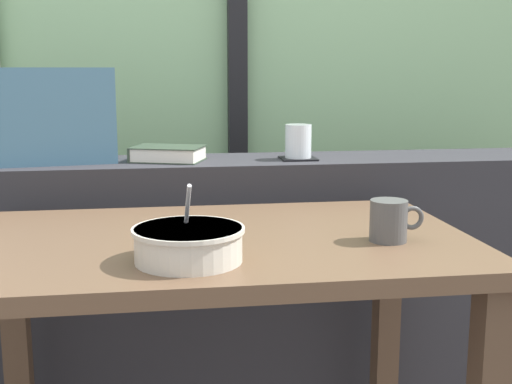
{
  "coord_description": "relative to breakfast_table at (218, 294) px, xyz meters",
  "views": [
    {
      "loc": [
        -0.14,
        -1.35,
        1.08
      ],
      "look_at": [
        0.11,
        0.32,
        0.77
      ],
      "focal_mm": 46.85,
      "sensor_mm": 36.0,
      "label": 1
    }
  ],
  "objects": [
    {
      "name": "window_divider_post",
      "position": [
        0.19,
        1.15,
        0.69
      ],
      "size": [
        0.07,
        0.05,
        2.6
      ],
      "primitive_type": "cube",
      "color": "black",
      "rests_on": "ground"
    },
    {
      "name": "dark_console_ledge",
      "position": [
        0.02,
        0.54,
        -0.2
      ],
      "size": [
        2.8,
        0.29,
        0.83
      ],
      "primitive_type": "cube",
      "color": "#2D2D33",
      "rests_on": "ground"
    },
    {
      "name": "breakfast_table",
      "position": [
        0.0,
        0.0,
        0.0
      ],
      "size": [
        1.05,
        0.65,
        0.74
      ],
      "color": "brown",
      "rests_on": "ground"
    },
    {
      "name": "coaster_square",
      "position": [
        0.28,
        0.51,
        0.22
      ],
      "size": [
        0.1,
        0.1,
        0.0
      ],
      "primitive_type": "cube",
      "color": "black",
      "rests_on": "dark_console_ledge"
    },
    {
      "name": "juice_glass",
      "position": [
        0.28,
        0.51,
        0.26
      ],
      "size": [
        0.08,
        0.08,
        0.1
      ],
      "color": "white",
      "rests_on": "coaster_square"
    },
    {
      "name": "closed_book",
      "position": [
        -0.09,
        0.54,
        0.24
      ],
      "size": [
        0.23,
        0.19,
        0.04
      ],
      "color": "#334233",
      "rests_on": "dark_console_ledge"
    },
    {
      "name": "throw_pillow",
      "position": [
        -0.39,
        0.54,
        0.35
      ],
      "size": [
        0.34,
        0.19,
        0.26
      ],
      "primitive_type": "cube",
      "rotation": [
        0.0,
        0.0,
        0.15
      ],
      "color": "#426B84",
      "rests_on": "dark_console_ledge"
    },
    {
      "name": "soup_bowl",
      "position": [
        -0.07,
        -0.17,
        0.16
      ],
      "size": [
        0.21,
        0.21,
        0.15
      ],
      "color": "beige",
      "rests_on": "breakfast_table"
    },
    {
      "name": "ceramic_mug",
      "position": [
        0.34,
        -0.09,
        0.17
      ],
      "size": [
        0.11,
        0.08,
        0.08
      ],
      "color": "#4C4C4C",
      "rests_on": "breakfast_table"
    }
  ]
}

